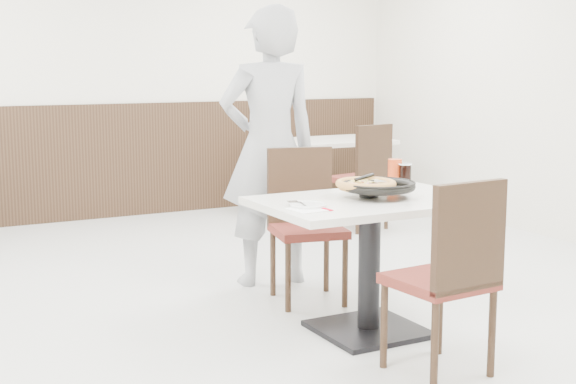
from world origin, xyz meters
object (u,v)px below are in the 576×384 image
cola_glass (405,176)px  chair_far (308,227)px  main_table (369,266)px  bg_chair_right_near (358,176)px  side_plate (308,205)px  bg_chair_right_far (291,161)px  red_cup (395,172)px  pizza_pan (378,190)px  bg_table_right (325,178)px  chair_near (439,276)px  pizza (366,187)px  diner_person (269,147)px

cola_glass → chair_far: bearing=136.5°
main_table → bg_chair_right_near: bg_chair_right_near is taller
side_plate → bg_chair_right_far: (1.97, 3.86, -0.28)m
main_table → red_cup: red_cup is taller
pizza_pan → cola_glass: bearing=34.9°
bg_table_right → bg_chair_right_near: 0.69m
cola_glass → bg_chair_right_near: bg_chair_right_near is taller
bg_table_right → pizza_pan: bearing=-115.8°
chair_near → pizza_pan: chair_near is taller
chair_far → pizza: chair_far is taller
red_cup → diner_person: (-0.42, 0.85, 0.09)m
chair_far → bg_chair_right_far: size_ratio=1.00×
main_table → bg_chair_right_far: size_ratio=1.26×
pizza → bg_chair_right_far: size_ratio=0.31×
chair_far → cola_glass: (0.43, -0.41, 0.34)m
chair_near → red_cup: chair_near is taller
side_plate → red_cup: 0.91m
chair_far → bg_chair_right_near: (1.51, 1.77, 0.00)m
pizza_pan → main_table: bearing=-171.8°
pizza → cola_glass: cola_glass is taller
chair_far → red_cup: bearing=151.9°
pizza_pan → bg_chair_right_near: (1.46, 2.43, -0.32)m
chair_far → bg_chair_right_far: same height
pizza_pan → bg_chair_right_near: bg_chair_right_near is taller
main_table → chair_far: size_ratio=1.26×
red_cup → bg_chair_right_near: bearing=62.2°
red_cup → bg_table_right: bearing=67.3°
bg_chair_right_near → chair_far: bearing=-141.8°
main_table → cola_glass: (0.42, 0.27, 0.44)m
chair_near → side_plate: 0.75m
pizza → bg_table_right: bearing=63.1°
chair_far → diner_person: size_ratio=0.51×
chair_far → side_plate: (-0.42, -0.74, 0.28)m
main_table → diner_person: (-0.02, 1.18, 0.55)m
bg_chair_right_near → pizza_pan: bearing=-132.1°
red_cup → bg_chair_right_near: size_ratio=0.17×
bg_chair_right_near → bg_chair_right_far: bearing=77.1°
chair_far → bg_chair_right_near: size_ratio=1.00×
cola_glass → red_cup: (-0.03, 0.07, 0.02)m
pizza_pan → diner_person: (-0.07, 1.17, 0.13)m
diner_person → bg_table_right: size_ratio=1.54×
chair_far → side_plate: bearing=72.8°
pizza → bg_chair_right_near: 2.86m
chair_near → pizza: 0.76m
cola_glass → diner_person: 1.02m
main_table → bg_table_right: 3.49m
pizza → side_plate: bearing=-166.2°
red_cup → diner_person: bearing=116.0°
cola_glass → bg_chair_right_far: bg_chair_right_far is taller
pizza → diner_person: size_ratio=0.16×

